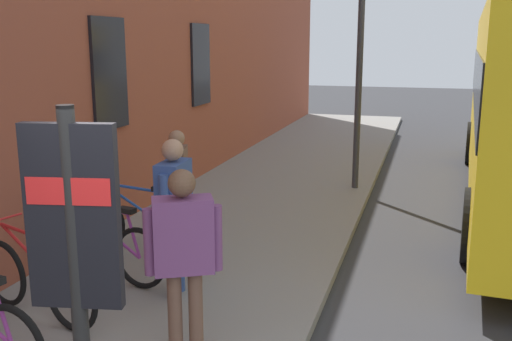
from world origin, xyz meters
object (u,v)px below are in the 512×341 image
bicycle_leaning_wall (36,282)px  pedestrian_by_facade (178,177)px  pedestrian_crossing_street (174,201)px  bicycle_under_window (104,248)px  transit_info_sign (75,242)px  pedestrian_near_bus (184,248)px  bicycle_mid_rack (136,224)px  street_lamp (361,13)px

bicycle_leaning_wall → pedestrian_by_facade: pedestrian_by_facade is taller
pedestrian_by_facade → pedestrian_crossing_street: bearing=-157.2°
bicycle_under_window → transit_info_sign: (-2.85, -1.59, 1.21)m
bicycle_leaning_wall → pedestrian_near_bus: (-0.35, -1.78, 0.67)m
bicycle_mid_rack → transit_info_sign: 4.30m
bicycle_leaning_wall → street_lamp: 7.33m
pedestrian_crossing_street → street_lamp: size_ratio=0.32×
bicycle_under_window → street_lamp: size_ratio=0.32×
transit_info_sign → pedestrian_by_facade: (4.12, 1.21, -0.62)m
bicycle_leaning_wall → street_lamp: bearing=-20.7°
bicycle_mid_rack → street_lamp: 5.69m
bicycle_leaning_wall → transit_info_sign: 2.78m
bicycle_mid_rack → transit_info_sign: bearing=-156.2°
bicycle_under_window → bicycle_mid_rack: 0.92m
transit_info_sign → pedestrian_near_bus: 1.55m
bicycle_mid_rack → street_lamp: (4.35, -2.32, 2.84)m
transit_info_sign → pedestrian_near_bus: bearing=-1.6°
bicycle_under_window → transit_info_sign: size_ratio=0.73×
bicycle_leaning_wall → transit_info_sign: bearing=-136.1°
bicycle_mid_rack → pedestrian_near_bus: (-2.32, -1.71, 0.67)m
bicycle_leaning_wall → bicycle_under_window: bearing=-7.9°
bicycle_mid_rack → pedestrian_near_bus: 2.96m
street_lamp → bicycle_under_window: bearing=156.9°
pedestrian_near_bus → transit_info_sign: bearing=178.4°
bicycle_mid_rack → pedestrian_by_facade: 0.82m
transit_info_sign → pedestrian_crossing_street: transit_info_sign is taller
bicycle_under_window → bicycle_mid_rack: same height
bicycle_mid_rack → pedestrian_by_facade: pedestrian_by_facade is taller
bicycle_mid_rack → pedestrian_by_facade: bearing=-52.3°
bicycle_mid_rack → street_lamp: street_lamp is taller
pedestrian_by_facade → pedestrian_crossing_street: size_ratio=0.92×
pedestrian_near_bus → pedestrian_crossing_street: 1.45m
pedestrian_near_bus → pedestrian_crossing_street: size_ratio=0.99×
bicycle_mid_rack → pedestrian_near_bus: size_ratio=1.02×
pedestrian_by_facade → pedestrian_near_bus: pedestrian_near_bus is taller
pedestrian_crossing_street → bicycle_mid_rack: bearing=45.0°
pedestrian_crossing_street → pedestrian_near_bus: bearing=-152.4°
pedestrian_by_facade → street_lamp: street_lamp is taller
bicycle_under_window → transit_info_sign: transit_info_sign is taller
bicycle_under_window → street_lamp: bearing=-23.1°
transit_info_sign → pedestrian_by_facade: bearing=16.4°
street_lamp → pedestrian_near_bus: bearing=174.7°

